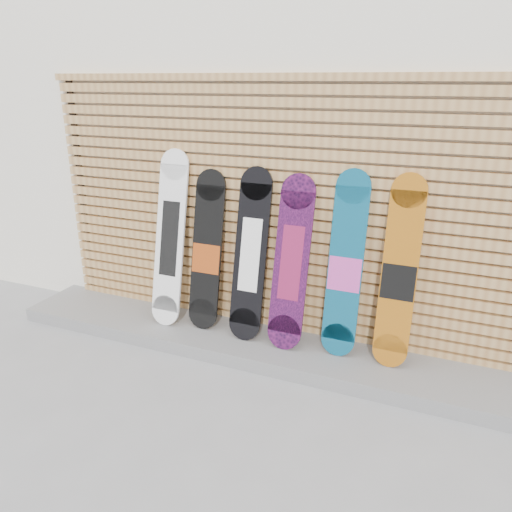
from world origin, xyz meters
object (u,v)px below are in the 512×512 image
(snowboard_1, at_px, (207,252))
(snowboard_5, at_px, (399,274))
(snowboard_0, at_px, (170,239))
(snowboard_3, at_px, (291,263))
(snowboard_4, at_px, (345,266))
(snowboard_2, at_px, (250,255))

(snowboard_1, height_order, snowboard_5, snowboard_5)
(snowboard_0, relative_size, snowboard_3, 1.10)
(snowboard_5, bearing_deg, snowboard_0, -178.92)
(snowboard_1, height_order, snowboard_4, snowboard_4)
(snowboard_1, bearing_deg, snowboard_0, -174.78)
(snowboard_2, relative_size, snowboard_4, 0.98)
(snowboard_1, distance_m, snowboard_3, 0.80)
(snowboard_2, bearing_deg, snowboard_1, 177.44)
(snowboard_1, xyz_separation_m, snowboard_3, (0.80, -0.03, 0.02))
(snowboard_0, height_order, snowboard_5, snowboard_0)
(snowboard_0, distance_m, snowboard_4, 1.59)
(snowboard_3, bearing_deg, snowboard_0, -179.71)
(snowboard_0, xyz_separation_m, snowboard_1, (0.35, 0.03, -0.09))
(snowboard_2, xyz_separation_m, snowboard_4, (0.81, 0.03, 0.01))
(snowboard_3, height_order, snowboard_5, snowboard_5)
(snowboard_0, bearing_deg, snowboard_2, 0.95)
(snowboard_1, height_order, snowboard_2, snowboard_2)
(snowboard_0, xyz_separation_m, snowboard_3, (1.15, 0.01, -0.07))
(snowboard_1, bearing_deg, snowboard_5, 0.20)
(snowboard_0, xyz_separation_m, snowboard_2, (0.78, 0.01, -0.05))
(snowboard_3, height_order, snowboard_4, snowboard_4)
(snowboard_2, xyz_separation_m, snowboard_3, (0.37, -0.01, -0.02))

